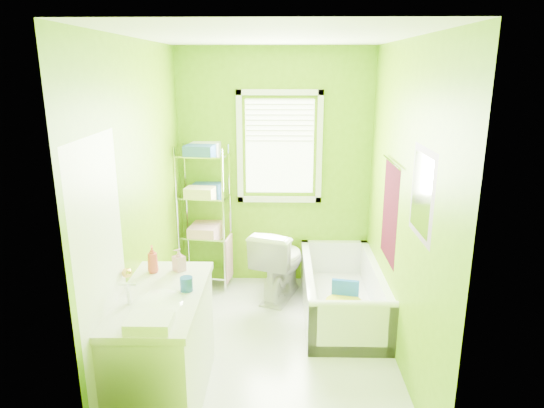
{
  "coord_description": "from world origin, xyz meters",
  "views": [
    {
      "loc": [
        0.08,
        -3.77,
        2.38
      ],
      "look_at": [
        -0.01,
        0.25,
        1.25
      ],
      "focal_mm": 32.0,
      "sensor_mm": 36.0,
      "label": 1
    }
  ],
  "objects_px": {
    "bathtub": "(341,298)",
    "vanity": "(163,346)",
    "wire_shelf_unit": "(206,201)",
    "toilet": "(279,262)"
  },
  "relations": [
    {
      "from": "bathtub",
      "to": "vanity",
      "type": "bearing_deg",
      "value": -136.87
    },
    {
      "from": "vanity",
      "to": "wire_shelf_unit",
      "type": "bearing_deg",
      "value": 89.46
    },
    {
      "from": "toilet",
      "to": "vanity",
      "type": "bearing_deg",
      "value": 84.28
    },
    {
      "from": "bathtub",
      "to": "wire_shelf_unit",
      "type": "xyz_separation_m",
      "value": [
        -1.43,
        0.64,
        0.82
      ]
    },
    {
      "from": "bathtub",
      "to": "toilet",
      "type": "distance_m",
      "value": 0.76
    },
    {
      "from": "toilet",
      "to": "wire_shelf_unit",
      "type": "relative_size",
      "value": 0.49
    },
    {
      "from": "toilet",
      "to": "wire_shelf_unit",
      "type": "bearing_deg",
      "value": 1.46
    },
    {
      "from": "toilet",
      "to": "wire_shelf_unit",
      "type": "xyz_separation_m",
      "value": [
        -0.81,
        0.27,
        0.59
      ]
    },
    {
      "from": "bathtub",
      "to": "vanity",
      "type": "height_order",
      "value": "vanity"
    },
    {
      "from": "toilet",
      "to": "vanity",
      "type": "xyz_separation_m",
      "value": [
        -0.82,
        -1.73,
        0.07
      ]
    }
  ]
}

